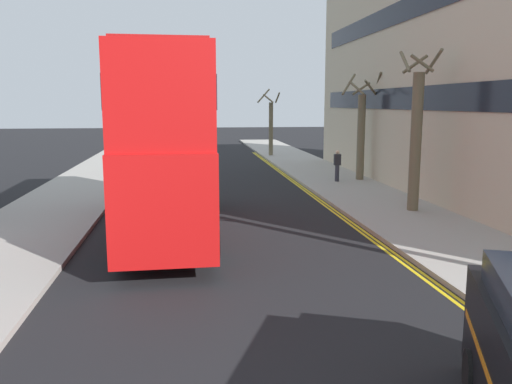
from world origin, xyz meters
TOP-DOWN VIEW (x-y plane):
  - sidewalk_right at (6.50, 16.00)m, footprint 4.00×80.00m
  - sidewalk_left at (-6.50, 16.00)m, footprint 4.00×80.00m
  - kerb_line_outer at (4.40, 14.00)m, footprint 0.10×56.00m
  - kerb_line_inner at (4.24, 14.00)m, footprint 0.10×56.00m
  - double_decker_bus_away at (-2.01, 14.20)m, footprint 3.01×10.87m
  - pedestrian_far at (6.39, 23.63)m, footprint 0.34×0.22m
  - street_tree_near at (7.81, 24.21)m, footprint 2.10×2.07m
  - street_tree_mid at (5.17, 38.07)m, footprint 1.72×1.76m
  - street_tree_distant at (7.15, 15.95)m, footprint 1.28×1.17m
  - townhouse_terrace_right at (13.50, 20.55)m, footprint 10.08×28.00m

SIDE VIEW (x-z plane):
  - kerb_line_outer at x=4.40m, z-range 0.00..0.01m
  - kerb_line_inner at x=4.24m, z-range 0.00..0.01m
  - sidewalk_right at x=6.50m, z-range 0.00..0.14m
  - sidewalk_left at x=-6.50m, z-range 0.00..0.14m
  - pedestrian_far at x=6.39m, z-range 0.18..1.80m
  - street_tree_mid at x=5.17m, z-range -0.10..5.03m
  - street_tree_near at x=7.81m, z-range -0.10..5.48m
  - street_tree_distant at x=7.15m, z-range -0.06..5.88m
  - double_decker_bus_away at x=-2.01m, z-range 0.21..5.85m
  - townhouse_terrace_right at x=13.50m, z-range 0.00..11.49m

